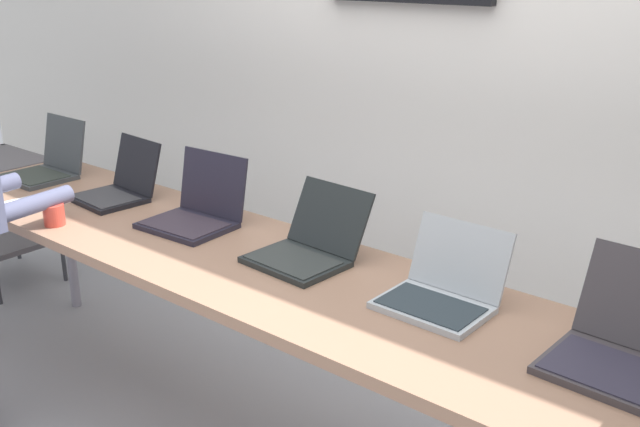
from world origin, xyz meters
TOP-DOWN VIEW (x-y plane):
  - back_wall at (-0.01, 1.13)m, footprint 8.00×0.11m
  - workbench at (0.00, 0.00)m, footprint 3.64×0.70m
  - laptop_station_0 at (-1.57, 0.10)m, footprint 0.31×0.32m
  - laptop_station_1 at (-1.03, 0.11)m, footprint 0.33×0.34m
  - laptop_station_2 at (-0.52, 0.11)m, footprint 0.35×0.33m
  - laptop_station_3 at (0.05, 0.12)m, footprint 0.34×0.37m
  - laptop_station_4 at (0.58, 0.11)m, footprint 0.32×0.31m
  - laptop_station_5 at (1.12, 0.11)m, footprint 0.33×0.38m
  - coffee_mug at (-0.94, -0.25)m, footprint 0.08×0.08m
  - paper_sheet at (-1.26, -0.17)m, footprint 0.24×0.32m

SIDE VIEW (x-z plane):
  - workbench at x=0.00m, z-range 0.35..1.14m
  - paper_sheet at x=-1.26m, z-range 0.79..0.79m
  - coffee_mug at x=-0.94m, z-range 0.79..0.87m
  - laptop_station_4 at x=0.58m, z-range 0.73..0.96m
  - laptop_station_3 at x=0.05m, z-range 0.73..0.96m
  - laptop_station_1 at x=-1.03m, z-range 0.72..0.97m
  - laptop_station_5 at x=1.12m, z-range 0.72..0.98m
  - laptop_station_2 at x=-0.52m, z-range 0.72..0.99m
  - laptop_station_0 at x=-1.57m, z-range 0.72..0.99m
  - back_wall at x=-0.01m, z-range 0.01..2.74m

